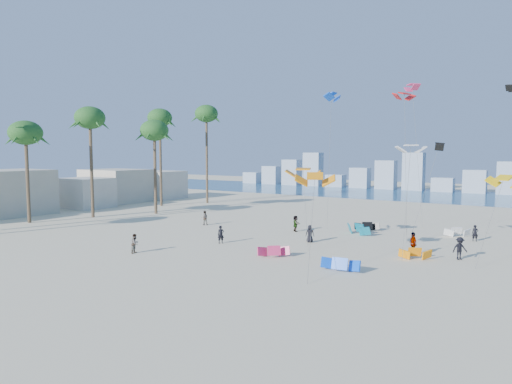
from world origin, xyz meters
The scene contains 10 objects.
ground centered at (0.00, 0.00, 0.00)m, with size 220.00×220.00×0.00m, color beige.
ocean centered at (0.00, 72.00, 0.01)m, with size 220.00×220.00×0.00m, color navy.
kitesurfer_near centered at (1.72, 12.09, 0.81)m, with size 0.59×0.39×1.63m, color black.
kitesurfer_mid centered at (-1.74, 5.05, 0.80)m, with size 0.77×0.60×1.59m, color gray.
kitesurfers_far centered at (10.84, 18.96, 0.86)m, with size 28.47×10.00×1.90m.
grounded_kites centered at (13.26, 18.77, 0.44)m, with size 13.23×20.64×0.99m.
flying_kites centered at (15.72, 23.52, 10.67)m, with size 28.39×33.58×16.71m.
palm_row centered at (-22.25, 16.20, 12.14)m, with size 10.38×44.80×16.14m.
beachfront_buildings centered at (-33.69, 20.82, 2.67)m, with size 11.50×43.00×6.00m.
distant_skyline centered at (-1.19, 82.00, 3.09)m, with size 85.00×3.00×8.40m.
Camera 1 is at (26.48, -19.41, 8.22)m, focal length 31.02 mm.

